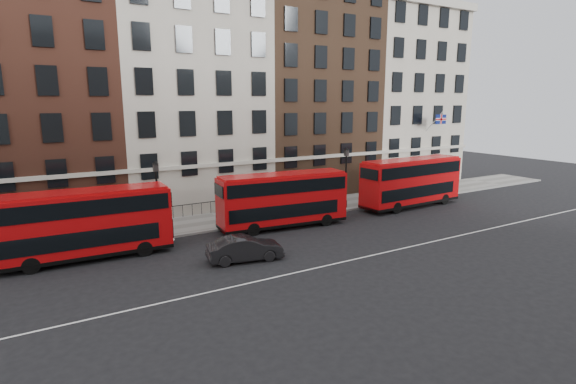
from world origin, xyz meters
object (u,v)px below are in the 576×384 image
bus_c (282,199)px  car_front (245,249)px  bus_d (411,181)px  bus_b (82,223)px  traffic_light (438,172)px

bus_c → car_front: bus_c is taller
car_front → bus_d: bearing=-63.9°
bus_b → car_front: bus_b is taller
bus_c → traffic_light: size_ratio=3.06×
bus_b → traffic_light: bus_b is taller
bus_c → traffic_light: (19.37, 2.15, 0.23)m
traffic_light → bus_c: bearing=-173.7°
bus_b → bus_d: bus_d is taller
bus_b → car_front: (8.23, -5.10, -1.53)m
car_front → traffic_light: 26.01m
bus_c → bus_d: 13.37m
bus_b → car_front: size_ratio=2.24×
car_front → traffic_light: traffic_light is taller
bus_d → bus_b: bearing=177.5°
bus_d → traffic_light: bus_d is taller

